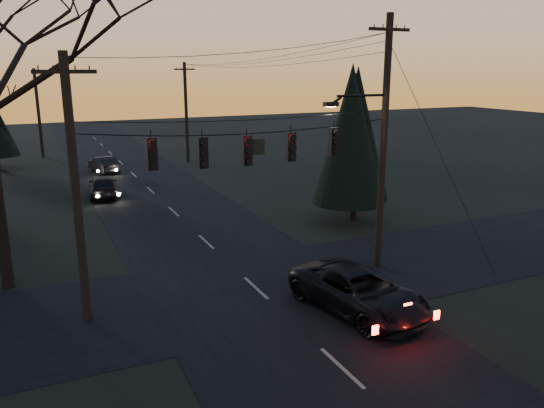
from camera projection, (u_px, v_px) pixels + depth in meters
name	position (u px, v px, depth m)	size (l,w,h in m)	color
main_road	(183.00, 221.00, 28.62)	(8.00, 120.00, 0.02)	black
cross_road	(256.00, 288.00, 19.83)	(60.00, 7.00, 0.02)	black
utility_pole_right	(377.00, 266.00, 22.07)	(5.00, 0.30, 10.00)	black
utility_pole_left	(88.00, 319.00, 17.39)	(1.80, 0.30, 8.50)	black
utility_pole_far_r	(188.00, 162.00, 46.67)	(1.80, 0.30, 8.50)	black
utility_pole_far_l	(43.00, 157.00, 49.02)	(0.30, 0.30, 8.00)	black
span_signal_assembly	(248.00, 149.00, 18.42)	(11.50, 0.44, 1.54)	black
evergreen_right	(356.00, 141.00, 27.75)	(4.18, 4.18, 7.38)	black
suv_near	(359.00, 292.00, 17.78)	(2.40, 5.21, 1.45)	black
sedan_oncoming_a	(103.00, 186.00, 33.76)	(1.69, 4.19, 1.43)	black
sedan_oncoming_b	(104.00, 165.00, 41.64)	(1.35, 3.87, 1.27)	black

